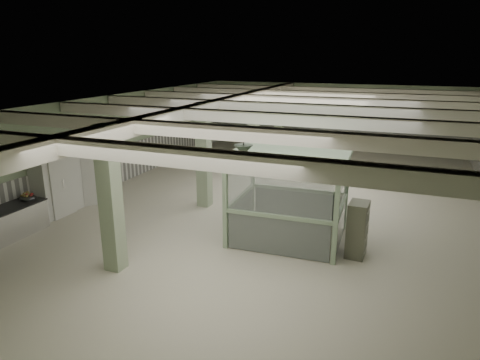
% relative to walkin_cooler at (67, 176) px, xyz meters
% --- Properties ---
extents(floor, '(20.00, 20.00, 0.00)m').
position_rel_walkin_cooler_xyz_m(floor, '(6.62, 3.04, -1.18)').
color(floor, beige).
rests_on(floor, ground).
extents(ceiling, '(14.00, 20.00, 0.02)m').
position_rel_walkin_cooler_xyz_m(ceiling, '(6.62, 3.04, 2.42)').
color(ceiling, beige).
rests_on(ceiling, wall_back).
extents(wall_back, '(14.00, 0.02, 3.60)m').
position_rel_walkin_cooler_xyz_m(wall_back, '(6.62, 13.04, 0.62)').
color(wall_back, '#A7BE98').
rests_on(wall_back, floor).
extents(wall_front, '(14.00, 0.02, 3.60)m').
position_rel_walkin_cooler_xyz_m(wall_front, '(6.62, -6.96, 0.62)').
color(wall_front, '#A7BE98').
rests_on(wall_front, floor).
extents(wall_left, '(0.02, 20.00, 3.60)m').
position_rel_walkin_cooler_xyz_m(wall_left, '(-0.38, 3.04, 0.62)').
color(wall_left, '#A7BE98').
rests_on(wall_left, floor).
extents(wainscot_left, '(0.05, 19.90, 1.50)m').
position_rel_walkin_cooler_xyz_m(wainscot_left, '(-0.35, 3.04, -0.43)').
color(wainscot_left, silver).
rests_on(wainscot_left, floor).
extents(wainscot_back, '(13.90, 0.05, 1.50)m').
position_rel_walkin_cooler_xyz_m(wainscot_back, '(6.62, 13.02, -0.43)').
color(wainscot_back, silver).
rests_on(wainscot_back, floor).
extents(girder, '(0.45, 19.90, 0.40)m').
position_rel_walkin_cooler_xyz_m(girder, '(4.12, 3.04, 2.20)').
color(girder, white).
rests_on(girder, ceiling).
extents(beam_a, '(13.90, 0.35, 0.32)m').
position_rel_walkin_cooler_xyz_m(beam_a, '(6.62, -4.46, 2.24)').
color(beam_a, white).
rests_on(beam_a, ceiling).
extents(beam_b, '(13.90, 0.35, 0.32)m').
position_rel_walkin_cooler_xyz_m(beam_b, '(6.62, -1.96, 2.24)').
color(beam_b, white).
rests_on(beam_b, ceiling).
extents(beam_c, '(13.90, 0.35, 0.32)m').
position_rel_walkin_cooler_xyz_m(beam_c, '(6.62, 0.54, 2.24)').
color(beam_c, white).
rests_on(beam_c, ceiling).
extents(beam_d, '(13.90, 0.35, 0.32)m').
position_rel_walkin_cooler_xyz_m(beam_d, '(6.62, 3.04, 2.24)').
color(beam_d, white).
rests_on(beam_d, ceiling).
extents(beam_e, '(13.90, 0.35, 0.32)m').
position_rel_walkin_cooler_xyz_m(beam_e, '(6.62, 5.54, 2.24)').
color(beam_e, white).
rests_on(beam_e, ceiling).
extents(beam_f, '(13.90, 0.35, 0.32)m').
position_rel_walkin_cooler_xyz_m(beam_f, '(6.62, 8.04, 2.24)').
color(beam_f, white).
rests_on(beam_f, ceiling).
extents(beam_g, '(13.90, 0.35, 0.32)m').
position_rel_walkin_cooler_xyz_m(beam_g, '(6.62, 10.54, 2.24)').
color(beam_g, white).
rests_on(beam_g, ceiling).
extents(column_a, '(0.42, 0.42, 3.60)m').
position_rel_walkin_cooler_xyz_m(column_a, '(4.12, -2.96, 0.62)').
color(column_a, '#96A887').
rests_on(column_a, floor).
extents(column_b, '(0.42, 0.42, 3.60)m').
position_rel_walkin_cooler_xyz_m(column_b, '(4.12, 2.04, 0.62)').
color(column_b, '#96A887').
rests_on(column_b, floor).
extents(column_c, '(0.42, 0.42, 3.60)m').
position_rel_walkin_cooler_xyz_m(column_c, '(4.12, 7.04, 0.62)').
color(column_c, '#96A887').
rests_on(column_c, floor).
extents(column_d, '(0.42, 0.42, 3.60)m').
position_rel_walkin_cooler_xyz_m(column_d, '(4.12, 11.04, 0.62)').
color(column_d, '#96A887').
rests_on(column_d, floor).
extents(pendant_front, '(0.44, 0.44, 0.22)m').
position_rel_walkin_cooler_xyz_m(pendant_front, '(7.12, -1.96, 1.87)').
color(pendant_front, '#2F3F30').
rests_on(pendant_front, ceiling).
extents(pendant_mid, '(0.44, 0.44, 0.22)m').
position_rel_walkin_cooler_xyz_m(pendant_mid, '(7.12, 3.54, 1.87)').
color(pendant_mid, '#2F3F30').
rests_on(pendant_mid, ceiling).
extents(pendant_back, '(0.44, 0.44, 0.22)m').
position_rel_walkin_cooler_xyz_m(pendant_back, '(7.12, 8.54, 1.87)').
color(pendant_back, '#2F3F30').
rests_on(pendant_back, ceiling).
extents(veg_colander, '(0.60, 0.60, 0.21)m').
position_rel_walkin_cooler_xyz_m(veg_colander, '(0.04, -1.73, -0.18)').
color(veg_colander, '#3D3E42').
rests_on(veg_colander, prep_counter).
extents(walkin_cooler, '(1.11, 2.58, 2.36)m').
position_rel_walkin_cooler_xyz_m(walkin_cooler, '(0.00, 0.00, 0.00)').
color(walkin_cooler, silver).
rests_on(walkin_cooler, floor).
extents(guard_booth, '(3.28, 2.81, 2.55)m').
position_rel_walkin_cooler_xyz_m(guard_booth, '(7.60, 0.40, 0.55)').
color(guard_booth, '#91AC89').
rests_on(guard_booth, floor).
extents(filing_cabinet, '(0.51, 0.70, 1.48)m').
position_rel_walkin_cooler_xyz_m(filing_cabinet, '(9.57, -0.04, -0.44)').
color(filing_cabinet, '#5D5F4F').
rests_on(filing_cabinet, floor).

